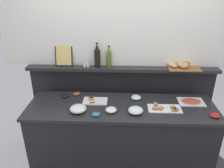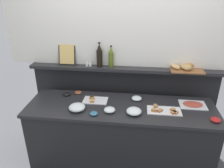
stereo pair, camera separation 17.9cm
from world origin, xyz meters
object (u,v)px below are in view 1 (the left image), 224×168
object	(u,v)px
sandwich_platter_rear	(165,108)
glass_bowl_extra	(136,98)
glass_bowl_large	(78,109)
condiment_bowl_teal	(65,96)
condiment_bowl_red	(96,114)
glass_bowl_small	(136,110)
condiment_bowl_dark	(215,115)
wine_bottle_dark	(97,56)
glass_bowl_medium	(111,110)
olive_oil_bottle	(109,57)
salt_shaker	(84,64)
bread_basket	(182,65)
sandwich_platter_side	(94,101)
pepper_shaker	(88,64)
condiment_bowl_cream	(77,94)
framed_picture	(64,55)
cold_cuts_platter	(191,102)

from	to	relation	value
sandwich_platter_rear	glass_bowl_extra	bearing A→B (deg)	144.32
glass_bowl_large	condiment_bowl_teal	xyz separation A→B (m)	(-0.23, 0.34, -0.02)
condiment_bowl_red	glass_bowl_small	bearing A→B (deg)	9.05
condiment_bowl_dark	wine_bottle_dark	xyz separation A→B (m)	(-1.32, 0.63, 0.44)
glass_bowl_medium	olive_oil_bottle	world-z (taller)	olive_oil_bottle
salt_shaker	bread_basket	size ratio (longest dim) A/B	0.21
glass_bowl_medium	bread_basket	bearing A→B (deg)	33.55
wine_bottle_dark	olive_oil_bottle	world-z (taller)	wine_bottle_dark
sandwich_platter_side	salt_shaker	xyz separation A→B (m)	(-0.16, 0.34, 0.35)
glass_bowl_large	pepper_shaker	distance (m)	0.67
glass_bowl_large	condiment_bowl_cream	size ratio (longest dim) A/B	2.03
sandwich_platter_rear	framed_picture	world-z (taller)	framed_picture
framed_picture	condiment_bowl_teal	bearing A→B (deg)	-81.07
glass_bowl_large	condiment_bowl_cream	world-z (taller)	glass_bowl_large
sandwich_platter_side	bread_basket	size ratio (longest dim) A/B	0.71
glass_bowl_large	glass_bowl_extra	xyz separation A→B (m)	(0.66, 0.32, -0.01)
glass_bowl_large	bread_basket	world-z (taller)	bread_basket
glass_bowl_medium	condiment_bowl_teal	xyz separation A→B (m)	(-0.60, 0.33, -0.01)
sandwich_platter_side	bread_basket	distance (m)	1.20
glass_bowl_medium	glass_bowl_small	bearing A→B (deg)	-2.23
glass_bowl_medium	olive_oil_bottle	xyz separation A→B (m)	(-0.06, 0.59, 0.42)
condiment_bowl_cream	framed_picture	bearing A→B (deg)	129.27
glass_bowl_large	condiment_bowl_dark	xyz separation A→B (m)	(1.49, -0.04, -0.02)
cold_cuts_platter	pepper_shaker	size ratio (longest dim) A/B	3.49
condiment_bowl_red	glass_bowl_medium	bearing A→B (deg)	26.06
bread_basket	condiment_bowl_red	bearing A→B (deg)	-147.55
glass_bowl_large	framed_picture	world-z (taller)	framed_picture
sandwich_platter_rear	sandwich_platter_side	bearing A→B (deg)	169.81
sandwich_platter_side	bread_basket	world-z (taller)	bread_basket
condiment_bowl_red	wine_bottle_dark	world-z (taller)	wine_bottle_dark
condiment_bowl_teal	glass_bowl_medium	bearing A→B (deg)	-28.81
pepper_shaker	bread_basket	xyz separation A→B (m)	(1.21, 0.01, -0.01)
salt_shaker	bread_basket	bearing A→B (deg)	0.64
glass_bowl_small	bread_basket	size ratio (longest dim) A/B	0.40
condiment_bowl_teal	wine_bottle_dark	xyz separation A→B (m)	(0.39, 0.25, 0.44)
olive_oil_bottle	pepper_shaker	bearing A→B (deg)	-174.78
glass_bowl_extra	condiment_bowl_dark	xyz separation A→B (m)	(0.83, -0.36, -0.00)
glass_bowl_large	sandwich_platter_rear	bearing A→B (deg)	5.25
condiment_bowl_teal	salt_shaker	distance (m)	0.48
framed_picture	sandwich_platter_side	bearing A→B (deg)	-41.77
glass_bowl_medium	condiment_bowl_cream	bearing A→B (deg)	139.78
framed_picture	condiment_bowl_dark	bearing A→B (deg)	-20.56
salt_shaker	bread_basket	xyz separation A→B (m)	(1.25, 0.01, -0.01)
glass_bowl_large	bread_basket	xyz separation A→B (m)	(1.25, 0.59, 0.32)
condiment_bowl_dark	condiment_bowl_red	bearing A→B (deg)	-178.77
condiment_bowl_dark	condiment_bowl_red	world-z (taller)	condiment_bowl_dark
glass_bowl_extra	condiment_bowl_dark	world-z (taller)	glass_bowl_extra
sandwich_platter_rear	glass_bowl_small	size ratio (longest dim) A/B	2.26
glass_bowl_extra	salt_shaker	bearing A→B (deg)	158.35
cold_cuts_platter	glass_bowl_small	xyz separation A→B (m)	(-0.68, -0.27, 0.02)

